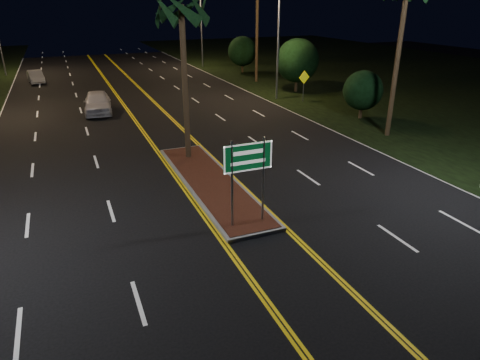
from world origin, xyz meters
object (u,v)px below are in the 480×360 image
car_far (35,76)px  warning_sign (304,82)px  median_island (210,182)px  shrub_mid (297,61)px  car_near (97,100)px  streetlight_right_mid (274,28)px  streetlight_right_far (198,18)px  palm_median (181,10)px  highway_sign (248,165)px  shrub_near (363,90)px  shrub_far (242,51)px

car_far → warning_sign: warning_sign is taller
median_island → shrub_mid: shrub_mid is taller
car_near → streetlight_right_mid: bearing=2.4°
median_island → streetlight_right_far: (10.61, 35.00, 5.57)m
palm_median → median_island: bearing=-90.0°
streetlight_right_far → shrub_mid: bearing=-79.3°
car_near → car_far: size_ratio=1.28×
streetlight_right_far → warning_sign: bearing=-85.1°
palm_median → shrub_mid: 19.97m
streetlight_right_far → shrub_mid: size_ratio=1.95×
warning_sign → highway_sign: bearing=-133.9°
median_island → shrub_near: bearing=27.4°
shrub_mid → shrub_far: shrub_mid is taller
car_far → shrub_mid: bearing=-40.2°
highway_sign → streetlight_right_mid: size_ratio=0.36×
median_island → car_far: 31.79m
palm_median → shrub_mid: bearing=44.0°
palm_median → car_near: (-3.31, 12.16, -6.36)m
highway_sign → car_near: bearing=99.5°
shrub_far → car_far: (-21.60, 1.81, -1.62)m
highway_sign → streetlight_right_mid: (10.61, 19.20, 3.25)m
palm_median → car_far: palm_median is taller
palm_median → shrub_far: size_ratio=2.10×
streetlight_right_mid → shrub_far: bearing=77.2°
median_island → highway_sign: highway_sign is taller
palm_median → warning_sign: size_ratio=3.35×
palm_median → shrub_mid: size_ratio=1.80×
shrub_mid → car_near: size_ratio=0.84×
car_near → shrub_far: bearing=43.1°
shrub_near → shrub_mid: shrub_mid is taller
car_far → shrub_near: bearing=-56.0°
median_island → car_far: (-7.80, 30.81, 0.63)m
streetlight_right_mid → car_near: (-13.92, 0.66, -4.74)m
shrub_mid → car_near: 17.46m
shrub_far → car_near: bearing=-142.1°
median_island → streetlight_right_mid: bearing=54.7°
median_island → palm_median: (0.00, 3.50, 7.19)m
streetlight_right_mid → shrub_near: 9.28m
car_far → shrub_far: bearing=-12.6°
highway_sign → shrub_mid: bearing=56.6°
shrub_near → car_far: size_ratio=0.77×
palm_median → warning_sign: bearing=37.8°
median_island → car_far: car_far is taller
shrub_near → car_far: 31.97m
median_island → car_far: size_ratio=2.40×
shrub_mid → shrub_far: bearing=91.0°
shrub_near → streetlight_right_mid: bearing=109.8°
streetlight_right_mid → shrub_far: streetlight_right_mid is taller
streetlight_right_mid → palm_median: 15.73m
median_island → shrub_near: shrub_near is taller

